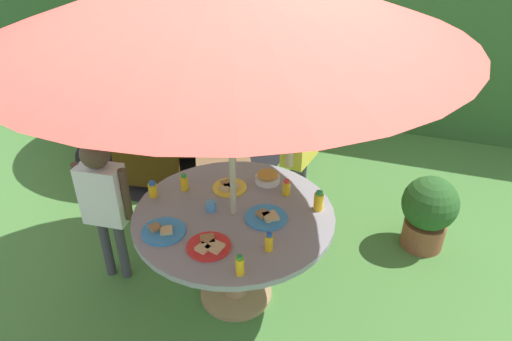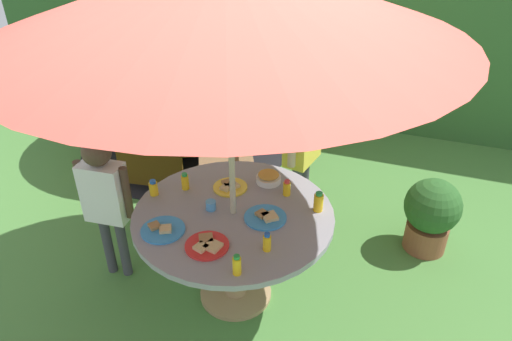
{
  "view_description": "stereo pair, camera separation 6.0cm",
  "coord_description": "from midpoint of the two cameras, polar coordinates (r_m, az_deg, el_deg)",
  "views": [
    {
      "loc": [
        0.86,
        -2.17,
        2.45
      ],
      "look_at": [
        0.1,
        0.14,
        0.95
      ],
      "focal_mm": 33.09,
      "sensor_mm": 36.0,
      "label": 1
    },
    {
      "loc": [
        0.91,
        -2.15,
        2.45
      ],
      "look_at": [
        0.1,
        0.14,
        0.95
      ],
      "focal_mm": 33.09,
      "sensor_mm": 36.0,
      "label": 2
    }
  ],
  "objects": [
    {
      "name": "ground_plane",
      "position": [
        3.39,
        -2.93,
        -14.83
      ],
      "size": [
        10.0,
        10.0,
        0.02
      ],
      "primitive_type": "cube",
      "color": "#477A38"
    },
    {
      "name": "hedge_backdrop",
      "position": [
        5.65,
        8.96,
        16.72
      ],
      "size": [
        9.0,
        0.7,
        2.04
      ],
      "primitive_type": "cube",
      "color": "#33602D",
      "rests_on": "ground_plane"
    },
    {
      "name": "garden_table",
      "position": [
        3.01,
        -3.22,
        -7.34
      ],
      "size": [
        1.24,
        1.24,
        0.71
      ],
      "color": "tan",
      "rests_on": "ground_plane"
    },
    {
      "name": "wooden_chair",
      "position": [
        4.05,
        -4.56,
        3.02
      ],
      "size": [
        0.63,
        0.64,
        0.93
      ],
      "rotation": [
        0.0,
        0.0,
        0.44
      ],
      "color": "brown",
      "rests_on": "ground_plane"
    },
    {
      "name": "dome_tent",
      "position": [
        4.88,
        -10.0,
        11.32
      ],
      "size": [
        2.52,
        2.52,
        1.59
      ],
      "rotation": [
        0.0,
        0.0,
        0.14
      ],
      "color": "orange",
      "rests_on": "ground_plane"
    },
    {
      "name": "potted_plant",
      "position": [
        3.78,
        19.7,
        -4.59
      ],
      "size": [
        0.42,
        0.42,
        0.6
      ],
      "color": "brown",
      "rests_on": "ground_plane"
    },
    {
      "name": "child_in_yellow_shirt",
      "position": [
        3.61,
        4.95,
        4.58
      ],
      "size": [
        0.24,
        0.43,
        1.27
      ],
      "rotation": [
        0.0,
        0.0,
        -1.76
      ],
      "color": "#3F3F47",
      "rests_on": "ground_plane"
    },
    {
      "name": "child_in_white_shirt",
      "position": [
        3.24,
        -18.49,
        -2.76
      ],
      "size": [
        0.38,
        0.19,
        1.1
      ],
      "rotation": [
        0.0,
        0.0,
        0.09
      ],
      "color": "#3F3F47",
      "rests_on": "ground_plane"
    },
    {
      "name": "snack_bowl",
      "position": [
        3.18,
        0.88,
        -0.82
      ],
      "size": [
        0.17,
        0.17,
        0.08
      ],
      "color": "white",
      "rests_on": "garden_table"
    },
    {
      "name": "plate_center_back",
      "position": [
        2.67,
        -6.36,
        -9.04
      ],
      "size": [
        0.25,
        0.25,
        0.03
      ],
      "color": "red",
      "rests_on": "garden_table"
    },
    {
      "name": "plate_far_left",
      "position": [
        3.13,
        -3.79,
        -1.98
      ],
      "size": [
        0.23,
        0.23,
        0.03
      ],
      "color": "yellow",
      "rests_on": "garden_table"
    },
    {
      "name": "plate_near_right",
      "position": [
        2.82,
        -11.74,
        -7.16
      ],
      "size": [
        0.26,
        0.26,
        0.03
      ],
      "color": "#338CD8",
      "rests_on": "garden_table"
    },
    {
      "name": "plate_back_edge",
      "position": [
        2.86,
        0.66,
        -5.62
      ],
      "size": [
        0.26,
        0.26,
        0.03
      ],
      "color": "#338CD8",
      "rests_on": "garden_table"
    },
    {
      "name": "juice_bottle_near_left",
      "position": [
        3.13,
        -9.21,
        -1.46
      ],
      "size": [
        0.05,
        0.05,
        0.12
      ],
      "color": "yellow",
      "rests_on": "garden_table"
    },
    {
      "name": "juice_bottle_far_right",
      "position": [
        2.92,
        7.0,
        -3.7
      ],
      "size": [
        0.06,
        0.06,
        0.13
      ],
      "color": "yellow",
      "rests_on": "garden_table"
    },
    {
      "name": "juice_bottle_center_front",
      "position": [
        2.47,
        -2.67,
        -11.42
      ],
      "size": [
        0.05,
        0.05,
        0.12
      ],
      "color": "yellow",
      "rests_on": "garden_table"
    },
    {
      "name": "juice_bottle_mid_left",
      "position": [
        3.05,
        3.14,
        -2.09
      ],
      "size": [
        0.05,
        0.05,
        0.11
      ],
      "color": "yellow",
      "rests_on": "garden_table"
    },
    {
      "name": "juice_bottle_mid_right",
      "position": [
        2.61,
        0.92,
        -8.66
      ],
      "size": [
        0.05,
        0.05,
        0.12
      ],
      "color": "yellow",
      "rests_on": "garden_table"
    },
    {
      "name": "juice_bottle_front_edge",
      "position": [
        3.11,
        -12.92,
        -2.25
      ],
      "size": [
        0.06,
        0.06,
        0.11
      ],
      "color": "yellow",
      "rests_on": "garden_table"
    },
    {
      "name": "cup_near",
      "position": [
        2.93,
        -6.04,
        -4.29
      ],
      "size": [
        0.06,
        0.06,
        0.06
      ],
      "primitive_type": "cylinder",
      "color": "#4C99D8",
      "rests_on": "garden_table"
    }
  ]
}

